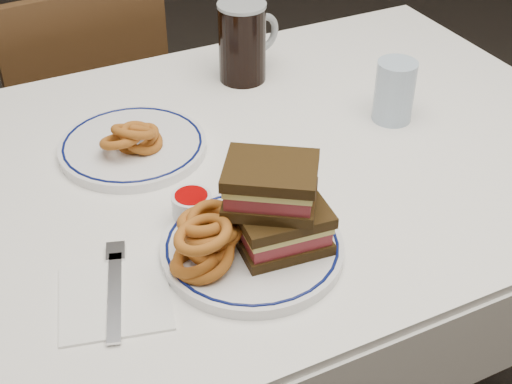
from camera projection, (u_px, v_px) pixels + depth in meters
name	position (u px, v px, depth m)	size (l,w,h in m)	color
dining_table	(249.00, 207.00, 1.26)	(1.27, 0.87, 0.75)	white
chair_far	(86.00, 123.00, 1.84)	(0.42, 0.42, 0.84)	#3F2614
main_plate	(252.00, 248.00, 0.99)	(0.26, 0.26, 0.02)	white
reuben_sandwich	(276.00, 206.00, 0.96)	(0.16, 0.15, 0.13)	black
onion_rings_main	(206.00, 239.00, 0.94)	(0.12, 0.12, 0.09)	brown
ketchup_ramekin	(192.00, 203.00, 1.03)	(0.06, 0.06, 0.03)	white
beer_mug	(244.00, 41.00, 1.38)	(0.14, 0.09, 0.16)	black
water_glass	(394.00, 91.00, 1.26)	(0.07, 0.07, 0.11)	#A3B9D3
far_plate	(133.00, 146.00, 1.20)	(0.25, 0.25, 0.02)	white
onion_rings_far	(134.00, 137.00, 1.18)	(0.11, 0.10, 0.08)	brown
napkin_fork	(115.00, 296.00, 0.93)	(0.17, 0.19, 0.01)	white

